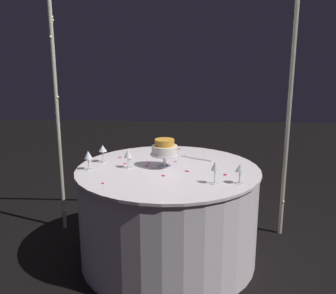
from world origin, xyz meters
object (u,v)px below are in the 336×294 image
at_px(wine_glass_0, 103,149).
at_px(wine_glass_1, 215,167).
at_px(wine_glass_4, 88,156).
at_px(decorative_arch, 171,76).
at_px(tiered_cake, 165,149).
at_px(cake_knife, 199,159).
at_px(wine_glass_2, 128,154).
at_px(main_table, 168,214).
at_px(wine_glass_3, 240,169).

bearing_deg(wine_glass_0, wine_glass_1, -28.48).
height_order(wine_glass_0, wine_glass_4, wine_glass_4).
relative_size(decorative_arch, wine_glass_0, 15.35).
bearing_deg(wine_glass_1, wine_glass_4, 164.27).
relative_size(wine_glass_0, wine_glass_1, 0.88).
height_order(tiered_cake, cake_knife, tiered_cake).
distance_m(wine_glass_1, wine_glass_2, 0.73).
bearing_deg(cake_knife, decorative_arch, 137.19).
distance_m(wine_glass_1, cake_knife, 0.61).
height_order(tiered_cake, wine_glass_2, tiered_cake).
height_order(main_table, wine_glass_0, wine_glass_0).
bearing_deg(cake_knife, wine_glass_4, -158.45).
height_order(wine_glass_0, wine_glass_3, wine_glass_0).
relative_size(wine_glass_1, wine_glass_2, 1.11).
distance_m(wine_glass_3, wine_glass_4, 1.13).
distance_m(decorative_arch, cake_knife, 0.74).
distance_m(tiered_cake, wine_glass_3, 0.64).
relative_size(wine_glass_0, wine_glass_2, 0.97).
height_order(main_table, wine_glass_1, wine_glass_1).
distance_m(decorative_arch, wine_glass_0, 0.85).
height_order(wine_glass_2, wine_glass_4, wine_glass_4).
xyz_separation_m(wine_glass_3, cake_knife, (-0.27, 0.58, -0.10)).
relative_size(decorative_arch, main_table, 1.54).
distance_m(main_table, tiered_cake, 0.53).
height_order(wine_glass_3, cake_knife, wine_glass_3).
xyz_separation_m(tiered_cake, wine_glass_0, (-0.51, 0.11, -0.04)).
bearing_deg(wine_glass_0, wine_glass_2, -31.14).
bearing_deg(main_table, wine_glass_1, -44.45).
height_order(main_table, wine_glass_4, wine_glass_4).
bearing_deg(decorative_arch, cake_knife, -42.81).
bearing_deg(wine_glass_2, wine_glass_0, 148.86).
bearing_deg(wine_glass_2, wine_glass_3, -21.56).
bearing_deg(cake_knife, wine_glass_3, -65.52).
height_order(wine_glass_4, cake_knife, wine_glass_4).
bearing_deg(wine_glass_3, cake_knife, 114.48).
xyz_separation_m(decorative_arch, cake_knife, (0.24, -0.22, -0.66)).
height_order(decorative_arch, wine_glass_4, decorative_arch).
distance_m(decorative_arch, wine_glass_4, 0.99).
height_order(tiered_cake, wine_glass_0, tiered_cake).
distance_m(main_table, wine_glass_3, 0.77).
bearing_deg(wine_glass_2, main_table, -0.90).
bearing_deg(wine_glass_1, decorative_arch, 112.36).
bearing_deg(wine_glass_4, wine_glass_2, 13.69).
bearing_deg(decorative_arch, wine_glass_3, -57.82).
relative_size(wine_glass_3, cake_knife, 0.53).
relative_size(wine_glass_3, wine_glass_4, 0.94).
relative_size(wine_glass_1, wine_glass_3, 1.15).
relative_size(tiered_cake, wine_glass_3, 1.58).
relative_size(tiered_cake, cake_knife, 0.83).
distance_m(wine_glass_4, cake_knife, 0.91).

